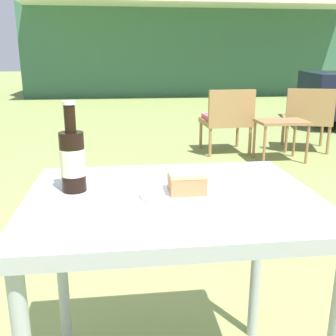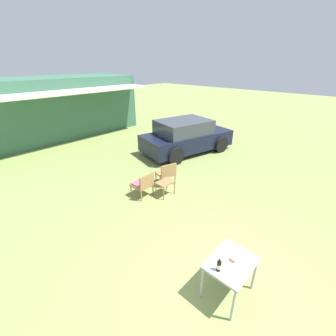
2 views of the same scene
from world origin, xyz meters
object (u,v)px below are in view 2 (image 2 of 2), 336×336
Objects in this scene: parked_car at (186,137)px; cake_on_plate at (233,260)px; wicker_chair_cushioned at (143,183)px; garden_side_table at (165,183)px; wicker_chair_plain at (167,173)px; cola_bottle_near at (219,266)px; patio_table at (231,266)px.

cake_on_plate is at bearing -121.11° from parked_car.
parked_car is 3.97m from wicker_chair_cushioned.
garden_side_table is (-3.22, -1.82, -0.30)m from parked_car.
wicker_chair_plain is 0.64m from garden_side_table.
cola_bottle_near is (-0.31, 0.08, 0.07)m from cake_on_plate.
parked_car is 3.71m from garden_side_table.
cola_bottle_near reaches higher than wicker_chair_plain.
cake_on_plate is (-1.07, -3.39, 0.33)m from wicker_chair_cushioned.
wicker_chair_cushioned is 1.00× the size of wicker_chair_plain.
parked_car is at bearing 42.83° from cola_bottle_near.
parked_car reaches higher than garden_side_table.
parked_car is 6.76m from cake_on_plate.
wicker_chair_plain is (0.98, -0.02, 0.00)m from wicker_chair_cushioned.
parked_car is at bearing 29.51° from garden_side_table.
parked_car reaches higher than cake_on_plate.
garden_side_table is 3.36m from patio_table.
garden_side_table is (-0.49, -0.41, -0.04)m from wicker_chair_plain.
wicker_chair_cushioned is at bearing 72.54° from cake_on_plate.
wicker_chair_cushioned and wicker_chair_plain have the same top height.
cake_on_plate is at bearing -117.64° from garden_side_table.
patio_table is at bearing 160.29° from cake_on_plate.
patio_table is at bearing 76.25° from wicker_chair_plain.
wicker_chair_cushioned is 0.98m from wicker_chair_plain.
wicker_chair_plain is at bearing 58.79° from cake_on_plate.
cola_bottle_near is (-5.08, -4.71, 0.14)m from parked_car.
garden_side_table is at bearing 61.86° from patio_table.
patio_table is (-1.58, -2.95, 0.26)m from garden_side_table.
wicker_chair_cushioned is 1.44× the size of garden_side_table.
cola_bottle_near reaches higher than garden_side_table.
cake_on_plate is (0.03, -0.01, 0.11)m from patio_table.
wicker_chair_plain reaches higher than garden_side_table.
wicker_chair_plain is at bearing 176.72° from wicker_chair_cushioned.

